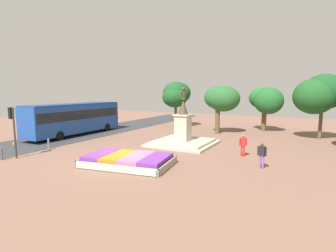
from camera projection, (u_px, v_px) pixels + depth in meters
The scene contains 14 objects.
ground_plane at pixel (119, 161), 17.61m from camera, with size 75.92×75.92×0.00m, color brown.
street_asphalt_strip at pixel (21, 146), 22.60m from camera, with size 6.41×66.43×0.01m, color #333335.
flower_planter at pixel (127, 160), 16.69m from camera, with size 6.01×4.21×0.67m.
statue_monument at pixel (183, 136), 23.12m from camera, with size 5.34×5.34×5.04m.
traffic_light_near_crossing at pixel (13, 123), 18.18m from camera, with size 0.41×0.30×3.58m.
city_bus at pixel (75, 117), 28.08m from camera, with size 2.76×11.41×3.38m.
pedestrian_with_handbag at pixel (262, 154), 15.83m from camera, with size 0.56×0.30×1.64m.
pedestrian_near_planter at pixel (243, 144), 18.84m from camera, with size 0.51×0.38×1.62m.
kerb_bollard_mid_a at pixel (2, 153), 17.89m from camera, with size 0.14×0.14×0.89m.
kerb_bollard_mid_b at pixel (49, 144), 21.10m from camera, with size 0.16×0.16×0.90m.
park_tree_far_left at pixel (266, 100), 30.54m from camera, with size 4.07×3.95×5.16m.
park_tree_behind_statue at pixel (321, 94), 25.12m from camera, with size 4.74×4.19×6.35m.
park_tree_far_right at pixel (221, 99), 28.98m from camera, with size 3.92×3.31×5.29m.
park_tree_street_side at pixel (176, 94), 34.25m from camera, with size 3.48×4.14×5.91m.
Camera 1 is at (11.02, -13.54, 4.69)m, focal length 28.00 mm.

